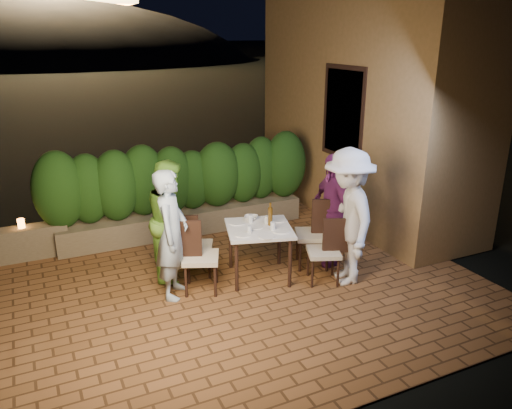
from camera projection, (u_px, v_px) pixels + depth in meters
ground at (223, 295)px, 6.61m from camera, size 400.00×400.00×0.00m
terrace_floor at (210, 282)px, 7.05m from camera, size 7.00×6.00×0.15m
building_wall at (366, 78)px, 8.94m from camera, size 1.60×5.00×5.00m
window_pane at (344, 113)px, 8.36m from camera, size 0.08×1.00×1.40m
window_frame at (344, 113)px, 8.36m from camera, size 0.06×1.15×1.55m
planter at (185, 221)px, 8.59m from camera, size 4.20×0.55×0.40m
hedge at (183, 179)px, 8.34m from camera, size 4.00×0.70×1.10m
hill at (57, 96)px, 60.09m from camera, size 52.00×40.00×22.00m
dining_table at (259, 252)px, 6.94m from camera, size 1.08×1.08×0.75m
plate_nw at (243, 234)px, 6.56m from camera, size 0.23×0.23×0.01m
plate_sw at (237, 223)px, 6.97m from camera, size 0.22×0.22×0.01m
plate_ne at (281, 231)px, 6.69m from camera, size 0.24×0.24×0.01m
plate_se at (278, 220)px, 7.07m from camera, size 0.23×0.23×0.01m
plate_centre at (256, 227)px, 6.82m from camera, size 0.19×0.19×0.01m
plate_front at (267, 236)px, 6.50m from camera, size 0.21×0.21×0.01m
glass_nw at (249, 229)px, 6.62m from camera, size 0.06×0.06×0.10m
glass_sw at (251, 219)px, 6.97m from camera, size 0.07×0.07×0.12m
glass_ne at (273, 226)px, 6.70m from camera, size 0.07×0.07×0.12m
glass_se at (267, 220)px, 6.95m from camera, size 0.06×0.06×0.11m
beer_bottle at (270, 214)px, 6.84m from camera, size 0.06×0.06×0.33m
bowl at (251, 218)px, 7.11m from camera, size 0.27×0.27×0.05m
chair_left_front at (201, 256)px, 6.54m from camera, size 0.60×0.60×0.99m
chair_left_back at (198, 245)px, 7.03m from camera, size 0.54×0.54×0.88m
chair_right_front at (324, 251)px, 6.79m from camera, size 0.55×0.55×0.92m
chair_right_back at (313, 233)px, 7.24m from camera, size 0.63×0.63×1.03m
diner_blue at (172, 235)px, 6.31m from camera, size 0.66×0.74×1.70m
diner_green at (172, 219)px, 6.86m from camera, size 0.88×0.99×1.68m
diner_white at (348, 217)px, 6.66m from camera, size 1.00×1.36×1.87m
diner_purple at (332, 209)px, 7.25m from camera, size 0.47×1.00×1.67m
parapet_lamp at (21, 223)px, 7.45m from camera, size 0.10×0.10×0.14m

